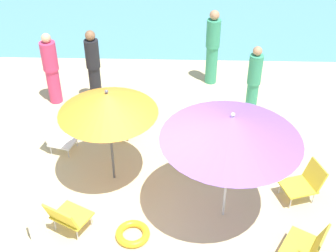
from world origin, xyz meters
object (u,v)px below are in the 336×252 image
Objects in this scene: beach_chair_b at (305,182)px; beach_chair_c at (57,136)px; beach_chair_a at (125,117)px; beach_chair_f at (193,149)px; umbrella_orange at (107,103)px; person_a at (213,47)px; beach_chair_e at (308,245)px; person_b at (253,83)px; umbrella_purple at (232,128)px; swim_ring at (133,234)px; person_c at (51,69)px; beach_bag at (37,226)px; beach_chair_d at (67,216)px; person_d at (94,67)px.

beach_chair_c is at bearing -32.37° from beach_chair_b.
beach_chair_b is (3.13, -1.77, -0.00)m from beach_chair_a.
beach_chair_f is (2.51, -0.28, -0.01)m from beach_chair_c.
person_a is at bearing 61.83° from umbrella_orange.
beach_chair_a reaches higher than beach_chair_c.
beach_chair_e is (2.90, -3.03, -0.03)m from beach_chair_a.
beach_chair_a is 1.01× the size of beach_chair_f.
umbrella_purple is at bearing 139.88° from person_b.
person_b is 3.12× the size of swim_ring.
beach_chair_b is at bearing 169.27° from person_b.
swim_ring is (-0.91, -1.79, -0.23)m from beach_chair_f.
person_c is (-0.46, 1.69, 0.50)m from beach_chair_c.
umbrella_purple is at bearing -14.62° from beach_chair_f.
person_b is 4.58× the size of beach_bag.
beach_chair_d is 0.43× the size of person_d.
beach_chair_b reaches higher than swim_ring.
beach_chair_e is 2.64m from beach_chair_f.
beach_chair_b is at bearing 0.45° from beach_chair_c.
person_a is 3.57m from person_c.
beach_chair_e is at bearing 61.91° from beach_chair_a.
person_b reaches higher than beach_chair_f.
beach_bag is at bearing 107.29° from person_b.
beach_chair_a is 0.41× the size of person_d.
person_b is at bearing -86.61° from person_a.
umbrella_purple is 1.24× the size of person_b.
person_d reaches higher than person_c.
beach_chair_a reaches higher than beach_chair_d.
beach_chair_a is at bearing 54.41° from person_c.
beach_chair_a is 1.61m from beach_chair_f.
person_a is at bearing 1.48° from person_b.
beach_chair_f is at bearing 73.55° from beach_chair_a.
person_c is at bearing -48.25° from beach_chair_b.
beach_bag is (-0.27, -3.81, -0.66)m from person_d.
swim_ring is at bearing 26.77° from beach_chair_a.
umbrella_orange is 3.94m from person_a.
beach_chair_a reaches higher than beach_chair_e.
umbrella_orange is 3.43× the size of swim_ring.
beach_chair_c is at bearing -131.28° from beach_chair_f.
beach_bag reaches higher than swim_ring.
beach_chair_d is 0.96× the size of beach_chair_e.
person_d reaches higher than beach_chair_d.
person_c is (-3.44, 3.26, -0.89)m from umbrella_purple.
beach_chair_e is 0.42× the size of person_a.
person_a reaches higher than person_d.
umbrella_purple is 3.02× the size of beach_chair_f.
beach_chair_a is 1.91× the size of beach_bag.
beach_chair_c is 0.40× the size of person_c.
person_a is (2.35, 4.67, 0.56)m from beach_chair_d.
person_c is (-1.65, 1.06, 0.47)m from beach_chair_a.
umbrella_orange reaches higher than swim_ring.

